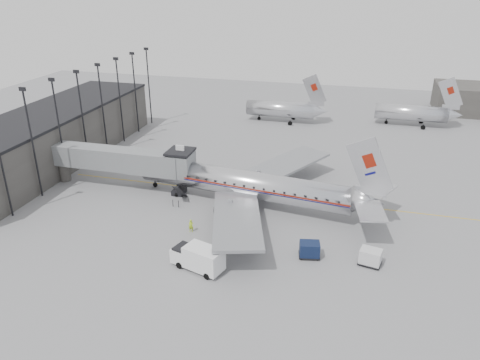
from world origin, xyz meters
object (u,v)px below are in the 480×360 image
at_px(ramp_worker, 191,226).
at_px(airliner, 247,184).
at_px(service_van, 198,257).
at_px(baggage_cart_navy, 310,249).
at_px(baggage_cart_white, 370,257).

bearing_deg(ramp_worker, airliner, 46.92).
distance_m(service_van, ramp_worker, 7.84).
bearing_deg(airliner, baggage_cart_navy, -40.40).
distance_m(baggage_cart_white, ramp_worker, 20.83).
relative_size(service_van, baggage_cart_white, 2.35).
xyz_separation_m(airliner, ramp_worker, (-4.66, -8.91, -2.11)).
bearing_deg(baggage_cart_navy, baggage_cart_white, -9.20).
height_order(baggage_cart_white, ramp_worker, baggage_cart_white).
xyz_separation_m(baggage_cart_white, ramp_worker, (-20.77, 1.63, -0.16)).
bearing_deg(baggage_cart_white, service_van, -150.80).
xyz_separation_m(service_van, ramp_worker, (-3.40, 7.04, -0.61)).
height_order(airliner, service_van, airliner).
height_order(airliner, ramp_worker, airliner).
bearing_deg(service_van, ramp_worker, 133.31).
bearing_deg(baggage_cart_navy, service_van, -165.31).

